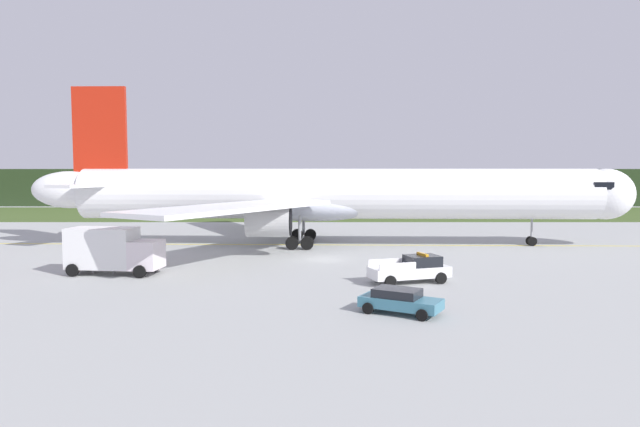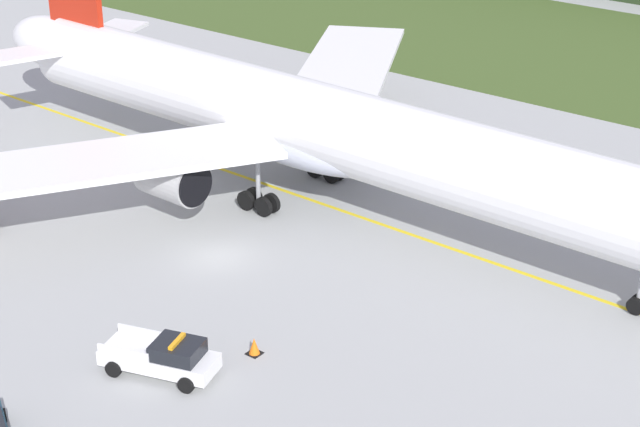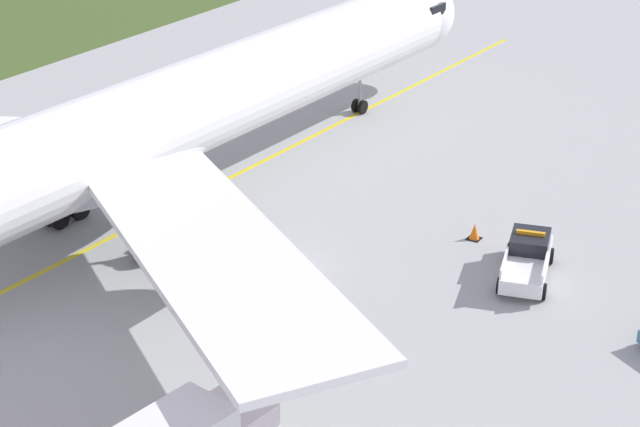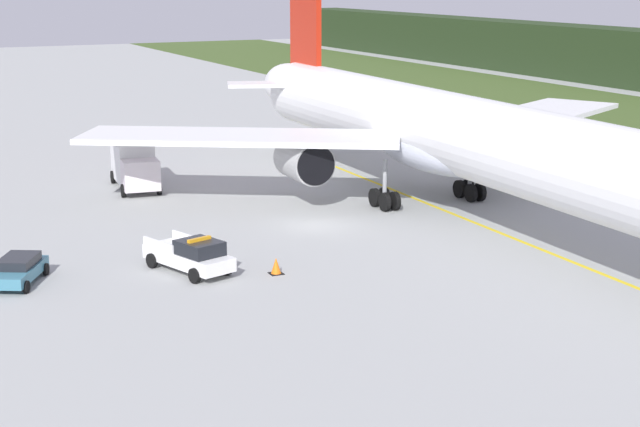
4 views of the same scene
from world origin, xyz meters
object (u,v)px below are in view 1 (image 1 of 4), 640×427
airliner (329,195)px  apron_cone (433,267)px  catering_truck (113,250)px  staff_car (400,300)px  ops_pickup_truck (413,269)px

airliner → apron_cone: (7.35, -15.07, -4.52)m
catering_truck → apron_cone: 23.05m
apron_cone → staff_car: bearing=-108.9°
ops_pickup_truck → catering_truck: catering_truck is taller
ops_pickup_truck → apron_cone: bearing=60.5°
airliner → staff_car: size_ratio=13.17×
ops_pickup_truck → apron_cone: ops_pickup_truck is taller
catering_truck → apron_cone: catering_truck is taller
ops_pickup_truck → apron_cone: 4.31m
airliner → apron_cone: bearing=-64.0°
catering_truck → apron_cone: bearing=1.7°
ops_pickup_truck → catering_truck: (-20.89, 3.04, 0.86)m
catering_truck → staff_car: size_ratio=1.51×
staff_car → apron_cone: size_ratio=5.42×
airliner → catering_truck: airliner is taller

